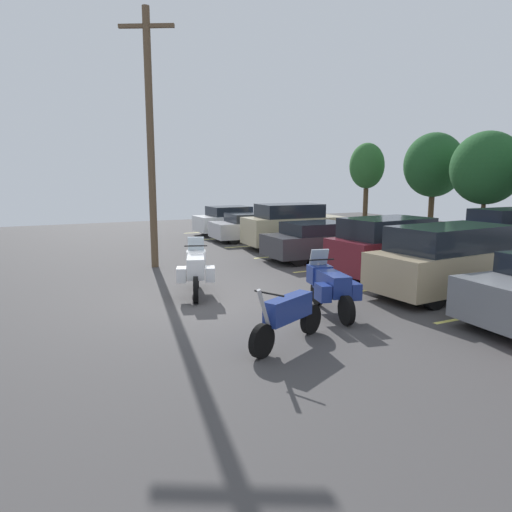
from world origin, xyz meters
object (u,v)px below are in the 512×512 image
(car_white, at_px, (234,220))
(motorcycle_third, at_px, (288,316))
(car_silver, at_px, (255,227))
(utility_pole, at_px, (150,137))
(motorcycle_second, at_px, (330,285))
(car_far_blue, at_px, (511,231))
(motorcycle_touring, at_px, (196,268))
(car_maroon, at_px, (392,247))
(car_tan, at_px, (452,260))
(car_champagne, at_px, (293,226))
(car_charcoal, at_px, (321,241))

(car_white, bearing_deg, motorcycle_third, -19.83)
(car_silver, bearing_deg, utility_pole, -52.78)
(motorcycle_second, height_order, utility_pole, utility_pole)
(car_silver, bearing_deg, motorcycle_second, -17.85)
(car_white, xyz_separation_m, car_far_blue, (10.75, 7.62, 0.15))
(utility_pole, bearing_deg, car_silver, 127.22)
(motorcycle_touring, height_order, car_silver, motorcycle_touring)
(motorcycle_touring, distance_m, car_maroon, 6.37)
(car_white, distance_m, car_tan, 14.51)
(motorcycle_third, distance_m, car_champagne, 12.01)
(utility_pole, bearing_deg, car_tan, 40.61)
(motorcycle_touring, distance_m, motorcycle_third, 4.38)
(car_champagne, distance_m, car_far_blue, 8.87)
(car_charcoal, bearing_deg, car_tan, 2.03)
(car_tan, distance_m, car_far_blue, 8.45)
(car_white, height_order, car_far_blue, car_far_blue)
(utility_pole, bearing_deg, car_champagne, 104.73)
(motorcycle_touring, xyz_separation_m, utility_pole, (-4.25, -0.06, 3.69))
(car_white, distance_m, car_charcoal, 8.64)
(car_maroon, distance_m, car_far_blue, 7.40)
(motorcycle_second, bearing_deg, car_maroon, 122.08)
(motorcycle_second, bearing_deg, motorcycle_touring, -144.05)
(car_silver, distance_m, car_maroon, 9.21)
(car_maroon, bearing_deg, car_tan, -5.91)
(motorcycle_third, distance_m, car_maroon, 7.27)
(car_silver, bearing_deg, car_champagne, 8.76)
(car_champagne, distance_m, utility_pole, 7.53)
(car_champagne, bearing_deg, car_maroon, -0.61)
(car_far_blue, bearing_deg, car_champagne, -125.29)
(car_champagne, bearing_deg, car_tan, -2.14)
(car_charcoal, bearing_deg, utility_pole, -102.35)
(car_tan, relative_size, utility_pole, 0.58)
(motorcycle_second, relative_size, car_tan, 0.45)
(car_white, relative_size, car_charcoal, 0.99)
(motorcycle_touring, height_order, motorcycle_second, motorcycle_touring)
(motorcycle_third, relative_size, car_far_blue, 0.45)
(motorcycle_touring, distance_m, utility_pole, 5.63)
(car_silver, relative_size, car_champagne, 0.99)
(car_champagne, xyz_separation_m, car_charcoal, (3.01, -0.54, -0.25))
(motorcycle_touring, height_order, car_charcoal, motorcycle_touring)
(car_maroon, height_order, car_tan, car_tan)
(car_charcoal, xyz_separation_m, car_tan, (5.87, 0.21, 0.21))
(car_charcoal, bearing_deg, motorcycle_touring, -63.38)
(car_white, relative_size, car_silver, 0.98)
(car_white, height_order, car_champagne, car_champagne)
(motorcycle_third, relative_size, car_silver, 0.47)
(motorcycle_touring, bearing_deg, car_silver, 145.93)
(car_silver, bearing_deg, motorcycle_touring, -34.07)
(motorcycle_third, height_order, car_far_blue, car_far_blue)
(motorcycle_third, xyz_separation_m, car_tan, (-1.44, 5.80, 0.36))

